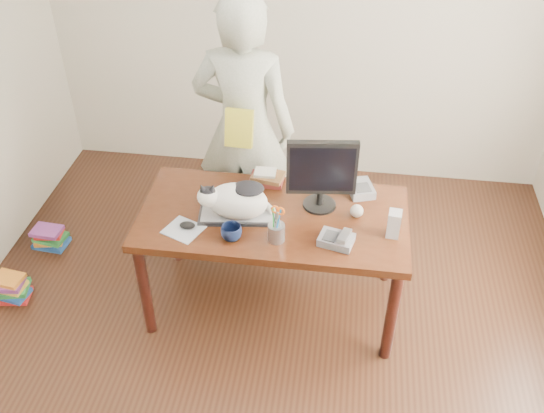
{
  "coord_description": "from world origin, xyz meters",
  "views": [
    {
      "loc": [
        0.38,
        -2.2,
        3.0
      ],
      "look_at": [
        0.0,
        0.55,
        0.85
      ],
      "focal_mm": 40.0,
      "sensor_mm": 36.0,
      "label": 1
    }
  ],
  "objects_px": {
    "monitor": "(322,172)",
    "coffee_mug": "(231,233)",
    "phone": "(337,239)",
    "baseball": "(357,211)",
    "book_pile_a": "(10,288)",
    "keyboard": "(238,216)",
    "cat": "(235,200)",
    "book_stack": "(267,178)",
    "calculator": "(361,189)",
    "desk": "(275,225)",
    "book_pile_b": "(50,237)",
    "speaker": "(394,224)",
    "mouse": "(187,225)",
    "person": "(244,130)",
    "pen_cup": "(276,231)"
  },
  "relations": [
    {
      "from": "monitor",
      "to": "coffee_mug",
      "type": "relative_size",
      "value": 3.9
    },
    {
      "from": "phone",
      "to": "baseball",
      "type": "height_order",
      "value": "phone"
    },
    {
      "from": "coffee_mug",
      "to": "book_pile_a",
      "type": "xyz_separation_m",
      "value": [
        -1.55,
        0.05,
        -0.71
      ]
    },
    {
      "from": "monitor",
      "to": "coffee_mug",
      "type": "bearing_deg",
      "value": -149.3
    },
    {
      "from": "keyboard",
      "to": "coffee_mug",
      "type": "xyz_separation_m",
      "value": [
        -0.0,
        -0.2,
        0.03
      ]
    },
    {
      "from": "cat",
      "to": "book_stack",
      "type": "relative_size",
      "value": 2.02
    },
    {
      "from": "keyboard",
      "to": "calculator",
      "type": "height_order",
      "value": "calculator"
    },
    {
      "from": "coffee_mug",
      "to": "desk",
      "type": "bearing_deg",
      "value": 58.46
    },
    {
      "from": "book_stack",
      "to": "book_pile_a",
      "type": "height_order",
      "value": "book_stack"
    },
    {
      "from": "keyboard",
      "to": "phone",
      "type": "relative_size",
      "value": 2.24
    },
    {
      "from": "coffee_mug",
      "to": "book_stack",
      "type": "distance_m",
      "value": 0.59
    },
    {
      "from": "monitor",
      "to": "cat",
      "type": "bearing_deg",
      "value": -167.54
    },
    {
      "from": "phone",
      "to": "baseball",
      "type": "distance_m",
      "value": 0.28
    },
    {
      "from": "monitor",
      "to": "book_pile_b",
      "type": "height_order",
      "value": "monitor"
    },
    {
      "from": "cat",
      "to": "speaker",
      "type": "height_order",
      "value": "cat"
    },
    {
      "from": "phone",
      "to": "mouse",
      "type": "bearing_deg",
      "value": -167.11
    },
    {
      "from": "person",
      "to": "book_stack",
      "type": "bearing_deg",
      "value": 125.98
    },
    {
      "from": "book_stack",
      "to": "book_pile_a",
      "type": "relative_size",
      "value": 0.84
    },
    {
      "from": "desk",
      "to": "coffee_mug",
      "type": "height_order",
      "value": "coffee_mug"
    },
    {
      "from": "mouse",
      "to": "calculator",
      "type": "height_order",
      "value": "calculator"
    },
    {
      "from": "person",
      "to": "desk",
      "type": "bearing_deg",
      "value": 120.17
    },
    {
      "from": "desk",
      "to": "phone",
      "type": "bearing_deg",
      "value": -36.13
    },
    {
      "from": "coffee_mug",
      "to": "book_stack",
      "type": "relative_size",
      "value": 0.52
    },
    {
      "from": "book_pile_a",
      "to": "book_pile_b",
      "type": "height_order",
      "value": "book_pile_a"
    },
    {
      "from": "coffee_mug",
      "to": "baseball",
      "type": "bearing_deg",
      "value": 23.76
    },
    {
      "from": "desk",
      "to": "pen_cup",
      "type": "distance_m",
      "value": 0.37
    },
    {
      "from": "baseball",
      "to": "person",
      "type": "xyz_separation_m",
      "value": [
        -0.77,
        0.58,
        0.15
      ]
    },
    {
      "from": "desk",
      "to": "baseball",
      "type": "relative_size",
      "value": 20.43
    },
    {
      "from": "cat",
      "to": "book_stack",
      "type": "height_order",
      "value": "cat"
    },
    {
      "from": "cat",
      "to": "keyboard",
      "type": "bearing_deg",
      "value": 8.36
    },
    {
      "from": "book_pile_a",
      "to": "book_stack",
      "type": "bearing_deg",
      "value": 17.59
    },
    {
      "from": "book_stack",
      "to": "speaker",
      "type": "bearing_deg",
      "value": -22.59
    },
    {
      "from": "calculator",
      "to": "book_pile_b",
      "type": "relative_size",
      "value": 0.88
    },
    {
      "from": "baseball",
      "to": "book_pile_b",
      "type": "bearing_deg",
      "value": 172.37
    },
    {
      "from": "pen_cup",
      "to": "speaker",
      "type": "bearing_deg",
      "value": 11.7
    },
    {
      "from": "cat",
      "to": "baseball",
      "type": "distance_m",
      "value": 0.72
    },
    {
      "from": "phone",
      "to": "speaker",
      "type": "relative_size",
      "value": 1.33
    },
    {
      "from": "monitor",
      "to": "person",
      "type": "height_order",
      "value": "person"
    },
    {
      "from": "desk",
      "to": "baseball",
      "type": "distance_m",
      "value": 0.53
    },
    {
      "from": "person",
      "to": "book_pile_b",
      "type": "bearing_deg",
      "value": 14.66
    },
    {
      "from": "cat",
      "to": "mouse",
      "type": "bearing_deg",
      "value": -159.62
    },
    {
      "from": "keyboard",
      "to": "pen_cup",
      "type": "height_order",
      "value": "pen_cup"
    },
    {
      "from": "phone",
      "to": "book_pile_b",
      "type": "distance_m",
      "value": 2.29
    },
    {
      "from": "phone",
      "to": "calculator",
      "type": "height_order",
      "value": "phone"
    },
    {
      "from": "book_pile_a",
      "to": "baseball",
      "type": "bearing_deg",
      "value": 6.46
    },
    {
      "from": "keyboard",
      "to": "book_stack",
      "type": "distance_m",
      "value": 0.4
    },
    {
      "from": "book_stack",
      "to": "person",
      "type": "bearing_deg",
      "value": 127.99
    },
    {
      "from": "mouse",
      "to": "person",
      "type": "bearing_deg",
      "value": 99.9
    },
    {
      "from": "baseball",
      "to": "book_stack",
      "type": "relative_size",
      "value": 0.35
    },
    {
      "from": "baseball",
      "to": "calculator",
      "type": "distance_m",
      "value": 0.25
    }
  ]
}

